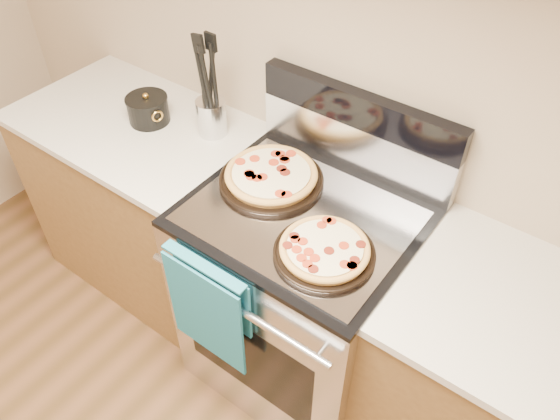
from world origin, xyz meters
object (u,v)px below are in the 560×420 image
Objects in this scene: range_body at (302,298)px; saucepan at (148,110)px; utensil_crock at (212,117)px; pepperoni_pizza_back at (271,176)px; pepperoni_pizza_front at (325,250)px.

saucepan reaches higher than range_body.
pepperoni_pizza_back is at bearing -17.29° from utensil_crock.
pepperoni_pizza_front is at bearing -11.85° from saucepan.
range_body is at bearing -5.26° from saucepan.
range_body is 0.79m from utensil_crock.
saucepan reaches higher than pepperoni_pizza_front.
pepperoni_pizza_back is (-0.18, 0.05, 0.50)m from range_body.
pepperoni_pizza_front is 2.14× the size of utensil_crock.
utensil_crock is (-0.72, 0.30, 0.04)m from pepperoni_pizza_front.
saucepan reaches higher than pepperoni_pizza_back.
pepperoni_pizza_front is at bearing -27.83° from pepperoni_pizza_back.
utensil_crock reaches higher than pepperoni_pizza_front.
pepperoni_pizza_front is (0.34, -0.18, -0.00)m from pepperoni_pizza_back.
utensil_crock is 0.89× the size of saucepan.
pepperoni_pizza_back is 0.38m from pepperoni_pizza_front.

